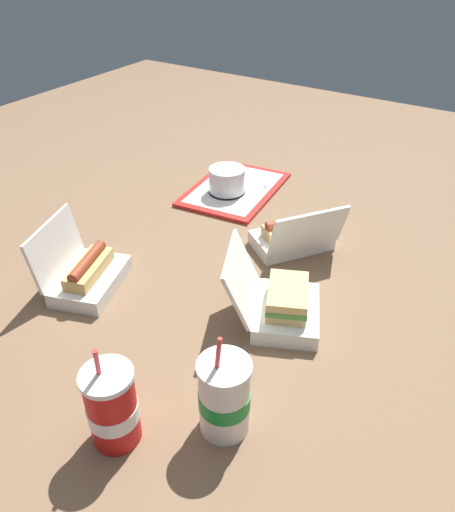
# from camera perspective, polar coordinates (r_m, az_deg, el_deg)

# --- Properties ---
(ground_plane) EXTENTS (3.20, 3.20, 0.00)m
(ground_plane) POSITION_cam_1_polar(r_m,az_deg,el_deg) (1.31, -0.72, -1.23)
(ground_plane) COLOR brown
(food_tray) EXTENTS (0.40, 0.30, 0.01)m
(food_tray) POSITION_cam_1_polar(r_m,az_deg,el_deg) (1.67, 0.82, 7.65)
(food_tray) COLOR red
(food_tray) RESTS_ON ground_plane
(cake_container) EXTENTS (0.12, 0.12, 0.08)m
(cake_container) POSITION_cam_1_polar(r_m,az_deg,el_deg) (1.62, -0.06, 8.56)
(cake_container) COLOR black
(cake_container) RESTS_ON food_tray
(ketchup_cup) EXTENTS (0.04, 0.04, 0.02)m
(ketchup_cup) POSITION_cam_1_polar(r_m,az_deg,el_deg) (1.77, 0.98, 10.02)
(ketchup_cup) COLOR white
(ketchup_cup) RESTS_ON food_tray
(napkin_stack) EXTENTS (0.13, 0.13, 0.00)m
(napkin_stack) POSITION_cam_1_polar(r_m,az_deg,el_deg) (1.74, 0.36, 9.17)
(napkin_stack) COLOR white
(napkin_stack) RESTS_ON food_tray
(plastic_fork) EXTENTS (0.10, 0.07, 0.00)m
(plastic_fork) POSITION_cam_1_polar(r_m,az_deg,el_deg) (1.72, 4.29, 8.72)
(plastic_fork) COLOR white
(plastic_fork) RESTS_ON food_tray
(clamshell_hotdog_right) EXTENTS (0.24, 0.22, 0.17)m
(clamshell_hotdog_right) POSITION_cam_1_polar(r_m,az_deg,el_deg) (1.26, -15.86, -1.91)
(clamshell_hotdog_right) COLOR white
(clamshell_hotdog_right) RESTS_ON ground_plane
(clamshell_sandwich_left) EXTENTS (0.26, 0.27, 0.17)m
(clamshell_sandwich_left) POSITION_cam_1_polar(r_m,az_deg,el_deg) (1.13, 6.21, -5.48)
(clamshell_sandwich_left) COLOR white
(clamshell_sandwich_left) RESTS_ON ground_plane
(clamshell_hotdog_front) EXTENTS (0.26, 0.25, 0.16)m
(clamshell_hotdog_front) POSITION_cam_1_polar(r_m,az_deg,el_deg) (1.37, 7.55, 2.30)
(clamshell_hotdog_front) COLOR white
(clamshell_hotdog_front) RESTS_ON ground_plane
(soda_cup_right) EXTENTS (0.09, 0.09, 0.22)m
(soda_cup_right) POSITION_cam_1_polar(r_m,az_deg,el_deg) (0.90, -13.04, -16.47)
(soda_cup_right) COLOR red
(soda_cup_right) RESTS_ON ground_plane
(soda_cup_left) EXTENTS (0.09, 0.09, 0.22)m
(soda_cup_left) POSITION_cam_1_polar(r_m,az_deg,el_deg) (0.89, -0.36, -15.80)
(soda_cup_left) COLOR white
(soda_cup_left) RESTS_ON ground_plane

